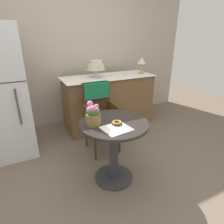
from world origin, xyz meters
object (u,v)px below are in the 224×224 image
at_px(cafe_table, 114,140).
at_px(flower_vase, 93,114).
at_px(tiered_cake_stand, 96,66).
at_px(wicker_chair, 99,106).
at_px(refrigerator, 1,95).
at_px(donut_front, 117,123).
at_px(table_lamp, 142,61).

height_order(cafe_table, flower_vase, flower_vase).
distance_m(cafe_table, flower_vase, 0.39).
xyz_separation_m(flower_vase, tiered_cake_stand, (0.54, 1.25, 0.25)).
bearing_deg(wicker_chair, refrigerator, 165.84).
bearing_deg(flower_vase, donut_front, -27.85).
xyz_separation_m(cafe_table, flower_vase, (-0.21, 0.05, 0.33)).
relative_size(cafe_table, donut_front, 6.64).
xyz_separation_m(cafe_table, refrigerator, (-1.05, 1.10, 0.34)).
distance_m(table_lamp, refrigerator, 2.23).
xyz_separation_m(cafe_table, tiered_cake_stand, (0.33, 1.30, 0.58)).
distance_m(donut_front, flower_vase, 0.25).
height_order(donut_front, flower_vase, flower_vase).
relative_size(donut_front, refrigerator, 0.06).
bearing_deg(table_lamp, wicker_chair, -152.54).
relative_size(wicker_chair, flower_vase, 3.90).
distance_m(wicker_chair, table_lamp, 1.27).
height_order(tiered_cake_stand, table_lamp, table_lamp).
xyz_separation_m(cafe_table, donut_front, (-0.00, -0.06, 0.23)).
relative_size(cafe_table, tiered_cake_stand, 2.40).
bearing_deg(refrigerator, tiered_cake_stand, 8.25).
bearing_deg(refrigerator, cafe_table, -46.33).
bearing_deg(donut_front, table_lamp, 48.31).
height_order(cafe_table, tiered_cake_stand, tiered_cake_stand).
height_order(cafe_table, refrigerator, refrigerator).
distance_m(donut_front, refrigerator, 1.57).
distance_m(flower_vase, table_lamp, 1.85).
relative_size(wicker_chair, table_lamp, 3.35).
bearing_deg(refrigerator, flower_vase, -51.47).
distance_m(flower_vase, tiered_cake_stand, 1.39).
distance_m(donut_front, table_lamp, 1.79).
height_order(cafe_table, wicker_chair, wicker_chair).
relative_size(cafe_table, refrigerator, 0.42).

